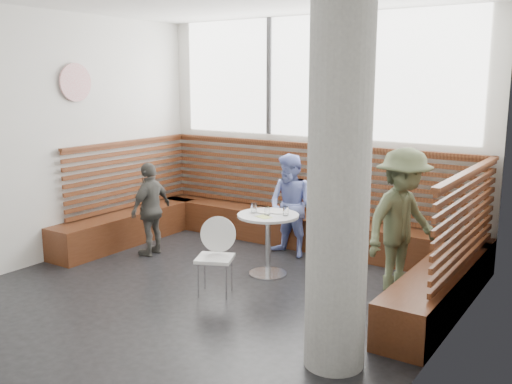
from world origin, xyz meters
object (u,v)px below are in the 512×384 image
Objects in this scene: adult_man at (402,221)px; cafe_chair at (218,250)px; concrete_column at (339,176)px; cafe_table at (268,232)px; child_back at (291,206)px; child_left at (151,209)px.

cafe_chair is at bearing 143.97° from adult_man.
concrete_column is 4.22× the size of cafe_table.
concrete_column is 1.97× the size of adult_man.
cafe_table is 0.81m from cafe_chair.
child_back is (-0.16, 0.82, 0.14)m from cafe_table.
cafe_chair is (-1.79, 0.76, -1.11)m from concrete_column.
child_left is at bearing 118.38° from adult_man.
concrete_column is at bearing -43.38° from cafe_table.
concrete_column reaches higher than child_back.
adult_man reaches higher than cafe_table.
cafe_chair is at bearing 156.95° from concrete_column.
adult_man is 1.75m from child_back.
adult_man is at bearing 10.61° from cafe_chair.
child_back is 1.09× the size of child_left.
cafe_table is at bearing 91.19° from child_left.
child_back is at bearing 101.24° from cafe_table.
concrete_column is 2.07m from adult_man.
concrete_column is 2.50m from cafe_table.
adult_man is (-0.12, 1.91, -0.79)m from concrete_column.
cafe_table is 1.59m from adult_man.
child_left is at bearing 157.80° from concrete_column.
child_back is (-1.69, 0.47, -0.12)m from adult_man.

